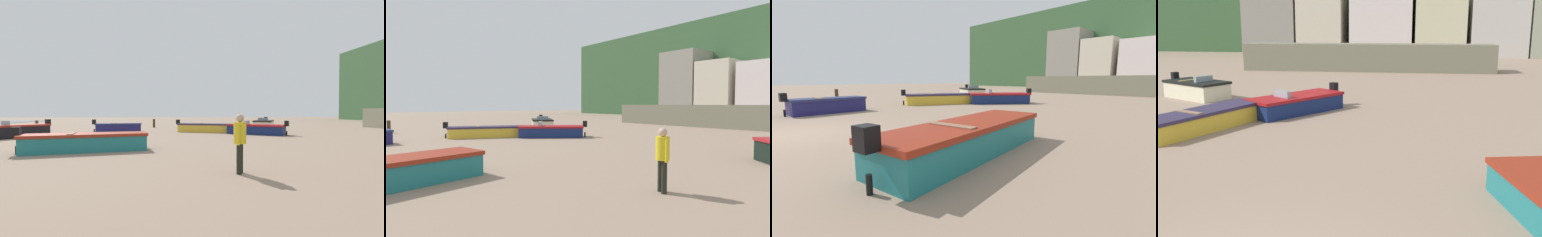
% 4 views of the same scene
% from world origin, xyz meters
% --- Properties ---
extents(ground_plane, '(160.00, 160.00, 0.00)m').
position_xyz_m(ground_plane, '(0.00, 0.00, 0.00)').
color(ground_plane, gray).
extents(harbor_pier, '(19.73, 2.40, 2.14)m').
position_xyz_m(harbor_pier, '(-1.11, 30.00, 1.07)').
color(harbor_pier, '#726F5A').
rests_on(harbor_pier, ground).
extents(townhouse_far_left, '(6.14, 6.30, 10.74)m').
position_xyz_m(townhouse_far_left, '(-13.93, 47.15, 5.37)').
color(townhouse_far_left, gray).
rests_on(townhouse_far_left, ground).
extents(townhouse_left, '(5.15, 5.32, 8.61)m').
position_xyz_m(townhouse_left, '(-8.04, 46.66, 4.31)').
color(townhouse_left, beige).
rests_on(townhouse_left, ground).
extents(townhouse_centre_left, '(6.92, 6.90, 7.93)m').
position_xyz_m(townhouse_centre_left, '(-1.06, 47.45, 3.97)').
color(townhouse_centre_left, silver).
rests_on(townhouse_centre_left, ground).
extents(boat_navy_1, '(3.83, 4.41, 1.08)m').
position_xyz_m(boat_navy_1, '(-2.54, 13.07, 0.39)').
color(boat_navy_1, navy).
rests_on(boat_navy_1, ground).
extents(boat_yellow_2, '(3.16, 5.14, 1.06)m').
position_xyz_m(boat_yellow_2, '(-5.08, 9.62, 0.38)').
color(boat_yellow_2, gold).
rests_on(boat_yellow_2, ground).
extents(boat_navy_3, '(1.69, 3.97, 1.12)m').
position_xyz_m(boat_navy_3, '(-5.13, 2.28, 0.41)').
color(boat_navy_3, navy).
rests_on(boat_navy_3, ground).
extents(boat_teal_4, '(2.45, 5.37, 1.09)m').
position_xyz_m(boat_teal_4, '(5.27, 2.73, 0.39)').
color(boat_teal_4, '#1F7478').
rests_on(boat_teal_4, ground).
extents(boat_cream_5, '(3.86, 3.15, 1.21)m').
position_xyz_m(boat_cream_5, '(-8.55, 16.03, 0.46)').
color(boat_cream_5, beige).
rests_on(boat_cream_5, ground).
extents(mooring_post_near_water, '(0.27, 0.27, 0.95)m').
position_xyz_m(mooring_post_near_water, '(-12.85, 4.85, 0.48)').
color(mooring_post_near_water, '#3D2E1B').
rests_on(mooring_post_near_water, ground).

